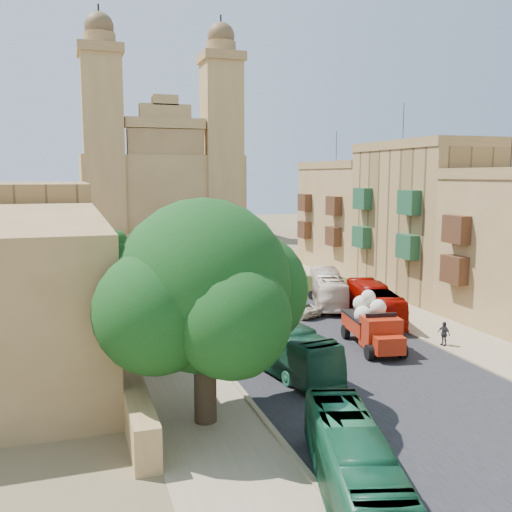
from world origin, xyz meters
TOP-DOWN VIEW (x-y plane):
  - ground at (0.00, 0.00)m, footprint 260.00×260.00m
  - road_surface at (0.00, 30.00)m, footprint 14.00×140.00m
  - sidewalk_east at (9.50, 30.00)m, footprint 5.00×140.00m
  - sidewalk_west at (-9.50, 30.00)m, footprint 5.00×140.00m
  - kerb_east at (7.00, 30.00)m, footprint 0.25×140.00m
  - kerb_west at (-7.00, 30.00)m, footprint 0.25×140.00m
  - townhouse_c at (15.95, 25.00)m, footprint 9.00×14.00m
  - townhouse_d at (15.95, 39.00)m, footprint 9.00×14.00m
  - west_wall at (-12.50, 20.00)m, footprint 1.00×40.00m
  - west_building_low at (-18.00, 18.00)m, footprint 10.00×28.00m
  - west_building_mid at (-18.00, 44.00)m, footprint 10.00×22.00m
  - church at (-0.00, 78.61)m, footprint 28.00×22.50m
  - ficus_tree at (-9.41, 4.01)m, footprint 9.87×9.08m
  - street_tree_a at (-10.00, 12.00)m, footprint 3.07×3.07m
  - street_tree_b at (-10.00, 24.00)m, footprint 2.93×2.93m
  - street_tree_c at (-10.00, 36.00)m, footprint 2.83×2.83m
  - street_tree_d at (-10.00, 48.00)m, footprint 2.95×2.95m
  - red_truck at (2.93, 11.33)m, footprint 3.22×6.31m
  - olive_pickup at (6.50, 24.16)m, footprint 3.66×5.32m
  - bus_green_south at (-6.21, -3.52)m, footprint 4.36×9.12m
  - bus_green_north at (-4.00, 9.50)m, footprint 3.88×9.86m
  - bus_red_east at (6.50, 17.45)m, footprint 4.52×9.75m
  - bus_cream_east at (5.51, 23.43)m, footprint 5.42×10.02m
  - car_blue_a at (-1.38, 13.08)m, footprint 2.18×3.40m
  - car_white_a at (-3.57, 34.16)m, footprint 1.47×3.92m
  - car_cream at (1.52, 20.63)m, footprint 3.30×4.49m
  - car_dkblue at (-4.41, 47.40)m, footprint 2.02×4.58m
  - car_white_b at (3.47, 40.07)m, footprint 2.16×3.49m
  - car_blue_b at (-3.96, 54.35)m, footprint 2.20×3.57m
  - pedestrian_c at (7.50, 10.36)m, footprint 0.61×0.99m

SIDE VIEW (x-z plane):
  - ground at x=0.00m, z-range 0.00..0.00m
  - road_surface at x=0.00m, z-range 0.00..0.01m
  - sidewalk_east at x=9.50m, z-range 0.00..0.01m
  - sidewalk_west at x=-9.50m, z-range 0.00..0.01m
  - kerb_east at x=7.00m, z-range 0.00..0.12m
  - kerb_west at x=-7.00m, z-range 0.00..0.12m
  - car_blue_a at x=-1.38m, z-range 0.00..1.08m
  - car_white_b at x=3.47m, z-range 0.00..1.11m
  - car_blue_b at x=-3.96m, z-range 0.00..1.11m
  - car_cream at x=1.52m, z-range 0.00..1.13m
  - car_white_a at x=-3.57m, z-range 0.00..1.28m
  - car_dkblue at x=-4.41m, z-range 0.00..1.31m
  - pedestrian_c at x=7.50m, z-range 0.00..1.57m
  - west_wall at x=-12.50m, z-range 0.00..1.80m
  - olive_pickup at x=6.50m, z-range -0.02..2.00m
  - bus_green_south at x=-6.21m, z-range 0.00..2.47m
  - bus_red_east at x=6.50m, z-range 0.00..2.64m
  - bus_green_north at x=-4.00m, z-range 0.00..2.68m
  - bus_cream_east at x=5.51m, z-range 0.00..2.73m
  - red_truck at x=2.93m, z-range -0.21..3.32m
  - street_tree_c at x=-10.00m, z-range 0.73..5.08m
  - street_tree_b at x=-10.00m, z-range 0.76..5.26m
  - street_tree_d at x=-10.00m, z-range 0.76..5.30m
  - street_tree_a at x=-10.00m, z-range 0.79..5.51m
  - west_building_low at x=-18.00m, z-range 0.00..8.40m
  - west_building_mid at x=-18.00m, z-range 0.00..10.00m
  - ficus_tree at x=-9.41m, z-range 0.90..10.77m
  - townhouse_d at x=15.95m, z-range -1.79..14.11m
  - townhouse_c at x=15.95m, z-range -1.79..15.61m
  - church at x=0.00m, z-range -8.63..27.67m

